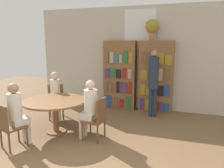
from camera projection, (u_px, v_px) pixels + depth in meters
name	position (u px, v px, depth m)	size (l,w,h in m)	color
wall_back	(139.00, 58.00, 6.43)	(6.40, 0.07, 3.00)	beige
bookshelf_left	(120.00, 75.00, 6.51)	(0.95, 0.34, 2.03)	brown
bookshelf_right	(156.00, 77.00, 6.18)	(0.95, 0.34, 2.03)	brown
flower_vase	(152.00, 27.00, 5.97)	(0.38, 0.38, 0.57)	#997047
reading_table	(55.00, 105.00, 4.77)	(1.37, 1.37, 0.74)	brown
chair_near_camera	(9.00, 124.00, 4.03)	(0.52, 0.52, 0.87)	brown
chair_left_side	(56.00, 100.00, 5.78)	(0.55, 0.55, 0.87)	brown
chair_far_side	(97.00, 117.00, 4.41)	(0.43, 0.43, 0.87)	brown
seated_reader_left	(55.00, 93.00, 5.56)	(0.37, 0.40, 1.24)	silver
seated_reader_right	(89.00, 106.00, 4.44)	(0.38, 0.29, 1.23)	silver
seated_reader_back	(17.00, 111.00, 4.13)	(0.35, 0.39, 1.24)	silver
librarian_standing	(154.00, 77.00, 5.70)	(0.26, 0.53, 1.78)	#232D3D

